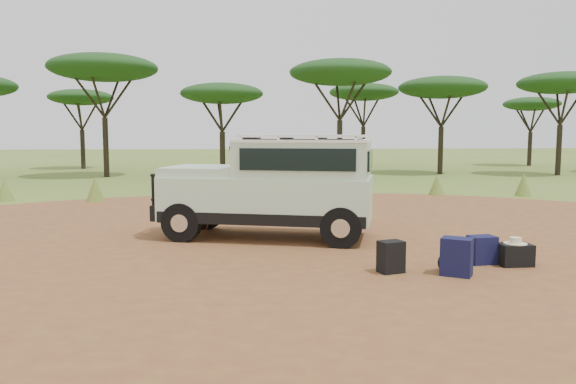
{
  "coord_description": "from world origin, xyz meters",
  "views": [
    {
      "loc": [
        -1.34,
        -10.75,
        2.27
      ],
      "look_at": [
        -0.22,
        1.24,
        1.0
      ],
      "focal_mm": 35.0,
      "sensor_mm": 36.0,
      "label": 1
    }
  ],
  "objects": [
    {
      "name": "stuff_sack",
      "position": [
        2.15,
        -2.0,
        0.14
      ],
      "size": [
        0.36,
        0.36,
        0.27
      ],
      "primitive_type": "cylinder",
      "rotation": [
        1.57,
        0.0,
        0.43
      ],
      "color": "black",
      "rests_on": "ground"
    },
    {
      "name": "safari_vehicle",
      "position": [
        -0.5,
        1.23,
        1.08
      ],
      "size": [
        4.87,
        3.0,
        2.23
      ],
      "rotation": [
        0.0,
        0.0,
        -0.28
      ],
      "color": "#B7D2B4",
      "rests_on": "ground"
    },
    {
      "name": "hard_case",
      "position": [
        3.41,
        -1.72,
        0.19
      ],
      "size": [
        0.54,
        0.39,
        0.38
      ],
      "primitive_type": "cube",
      "rotation": [
        0.0,
        0.0,
        0.01
      ],
      "color": "black",
      "rests_on": "ground"
    },
    {
      "name": "backpack_black",
      "position": [
        1.16,
        -2.0,
        0.26
      ],
      "size": [
        0.45,
        0.39,
        0.53
      ],
      "primitive_type": "cube",
      "rotation": [
        0.0,
        0.0,
        0.31
      ],
      "color": "black",
      "rests_on": "ground"
    },
    {
      "name": "acacia_treeline",
      "position": [
        0.75,
        19.81,
        4.87
      ],
      "size": [
        46.7,
        13.2,
        6.26
      ],
      "color": "black",
      "rests_on": "ground"
    },
    {
      "name": "backpack_navy",
      "position": [
        2.15,
        -2.28,
        0.31
      ],
      "size": [
        0.57,
        0.53,
        0.61
      ],
      "primitive_type": "cube",
      "rotation": [
        0.0,
        0.0,
        -0.55
      ],
      "color": "#13163D",
      "rests_on": "ground"
    },
    {
      "name": "walking_staff",
      "position": [
        -1.85,
        1.4,
        0.63
      ],
      "size": [
        0.42,
        0.33,
        1.26
      ],
      "primitive_type": "cylinder",
      "rotation": [
        0.37,
        0.0,
        0.92
      ],
      "color": "brown",
      "rests_on": "ground"
    },
    {
      "name": "dirt_clearing",
      "position": [
        0.0,
        0.0,
        0.0
      ],
      "size": [
        23.0,
        23.0,
        0.01
      ],
      "primitive_type": "cylinder",
      "color": "brown",
      "rests_on": "ground"
    },
    {
      "name": "safari_hat",
      "position": [
        3.41,
        -1.72,
        0.42
      ],
      "size": [
        0.38,
        0.38,
        0.11
      ],
      "color": "beige",
      "rests_on": "hard_case"
    },
    {
      "name": "backpack_olive",
      "position": [
        2.69,
        -1.52,
        0.23
      ],
      "size": [
        0.39,
        0.34,
        0.46
      ],
      "primitive_type": "cube",
      "rotation": [
        0.0,
        0.0,
        -0.34
      ],
      "color": "#424620",
      "rests_on": "ground"
    },
    {
      "name": "grass_fringe",
      "position": [
        0.12,
        8.67,
        0.4
      ],
      "size": [
        36.6,
        1.6,
        0.9
      ],
      "color": "#606C26",
      "rests_on": "ground"
    },
    {
      "name": "duffel_navy",
      "position": [
        2.91,
        -1.53,
        0.25
      ],
      "size": [
        0.48,
        0.38,
        0.49
      ],
      "primitive_type": "cube",
      "rotation": [
        0.0,
        0.0,
        0.13
      ],
      "color": "#13163D",
      "rests_on": "ground"
    },
    {
      "name": "ground",
      "position": [
        0.0,
        0.0,
        0.0
      ],
      "size": [
        140.0,
        140.0,
        0.0
      ],
      "primitive_type": "plane",
      "color": "#606C26",
      "rests_on": "ground"
    }
  ]
}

